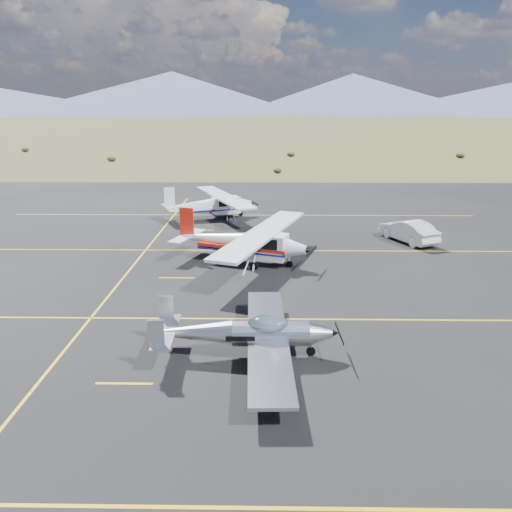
% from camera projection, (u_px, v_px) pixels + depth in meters
% --- Properties ---
extents(ground, '(1600.00, 1600.00, 0.00)m').
position_uv_depth(ground, '(219.00, 339.00, 20.58)').
color(ground, '#383D1C').
rests_on(ground, ground).
extents(apron, '(72.00, 72.00, 0.02)m').
position_uv_depth(apron, '(230.00, 281.00, 27.27)').
color(apron, black).
rests_on(apron, ground).
extents(aircraft_low_wing, '(6.71, 9.37, 2.04)m').
position_uv_depth(aircraft_low_wing, '(249.00, 333.00, 18.87)').
color(aircraft_low_wing, silver).
rests_on(aircraft_low_wing, apron).
extents(aircraft_cessna, '(8.60, 12.18, 3.13)m').
position_uv_depth(aircraft_cessna, '(243.00, 241.00, 30.10)').
color(aircraft_cessna, white).
rests_on(aircraft_cessna, apron).
extents(aircraft_plain, '(8.16, 10.99, 2.87)m').
position_uv_depth(aircraft_plain, '(211.00, 204.00, 41.77)').
color(aircraft_plain, white).
rests_on(aircraft_plain, apron).
extents(sedan, '(3.45, 4.99, 1.56)m').
position_uv_depth(sedan, '(408.00, 231.00, 34.88)').
color(sedan, silver).
rests_on(sedan, apron).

